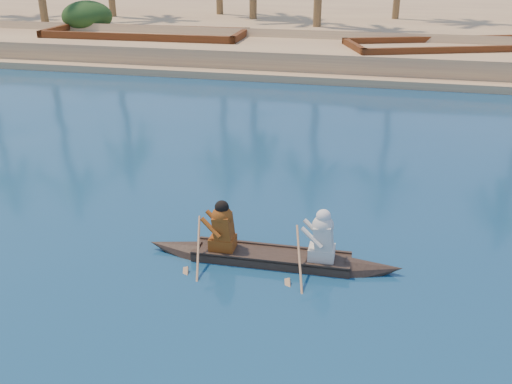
# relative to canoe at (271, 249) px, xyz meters

# --- Properties ---
(sandy_embankment) EXTENTS (150.00, 51.00, 1.50)m
(sandy_embankment) POSITION_rel_canoe_xyz_m (6.50, 42.13, 0.23)
(sandy_embankment) COLOR tan
(sandy_embankment) RESTS_ON ground
(shrub_cluster) EXTENTS (100.00, 6.00, 2.40)m
(shrub_cluster) POSITION_rel_canoe_xyz_m (6.50, 26.74, 0.90)
(shrub_cluster) COLOR #193B15
(shrub_cluster) RESTS_ON ground
(canoe) EXTENTS (5.58, 0.86, 1.53)m
(canoe) POSITION_rel_canoe_xyz_m (0.00, 0.00, 0.00)
(canoe) COLOR #3A291F
(canoe) RESTS_ON ground
(barge_left) EXTENTS (12.10, 4.32, 2.00)m
(barge_left) POSITION_rel_canoe_xyz_m (-12.40, 22.24, 0.40)
(barge_left) COLOR #5F2A14
(barge_left) RESTS_ON ground
(barge_mid) EXTENTS (12.03, 7.54, 1.90)m
(barge_mid) POSITION_rel_canoe_xyz_m (5.40, 22.24, 0.37)
(barge_mid) COLOR #5F2A14
(barge_mid) RESTS_ON ground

